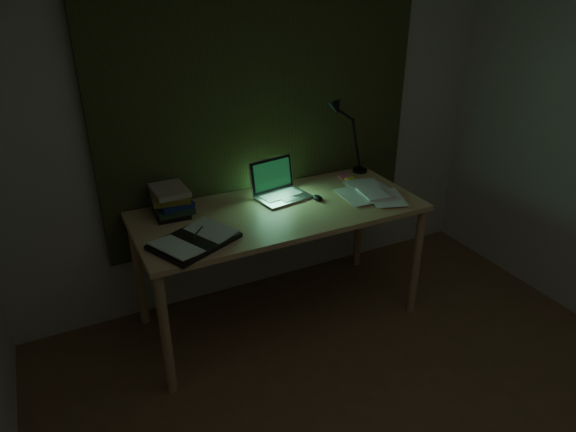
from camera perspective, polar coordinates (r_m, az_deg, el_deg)
name	(u,v)px	position (r m, az deg, el deg)	size (l,w,h in m)	color
wall_back	(262,120)	(3.48, -2.91, 10.59)	(3.50, 0.00, 2.50)	beige
curtain	(264,91)	(3.39, -2.70, 13.68)	(2.20, 0.06, 2.00)	#293018
desk	(280,265)	(3.38, -0.91, -5.46)	(1.79, 0.78, 0.82)	#DCAC76
laptop	(283,182)	(3.29, -0.54, 3.85)	(0.33, 0.37, 0.24)	silver
open_textbook	(194,240)	(2.84, -10.36, -2.67)	(0.43, 0.31, 0.04)	silver
book_stack	(170,200)	(3.18, -12.98, 1.71)	(0.22, 0.26, 0.17)	silver
loose_papers	(364,194)	(3.41, 8.50, 2.39)	(0.34, 0.36, 0.02)	white
mouse	(318,198)	(3.31, 3.32, 2.03)	(0.05, 0.08, 0.03)	black
sticky_yellow	(348,178)	(3.67, 6.70, 4.25)	(0.07, 0.07, 0.02)	#FCFF35
sticky_pink	(344,177)	(3.68, 6.28, 4.37)	(0.07, 0.07, 0.02)	#FF638C
desk_lamp	(362,134)	(3.72, 8.25, 9.00)	(0.38, 0.30, 0.57)	black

